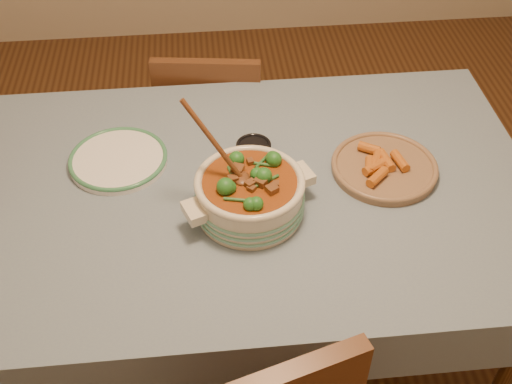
% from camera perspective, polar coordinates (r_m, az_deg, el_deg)
% --- Properties ---
extents(floor, '(4.50, 4.50, 0.00)m').
position_cam_1_polar(floor, '(2.43, -0.47, -12.67)').
color(floor, '#432413').
rests_on(floor, ground).
extents(dining_table, '(1.68, 1.08, 0.76)m').
position_cam_1_polar(dining_table, '(1.92, -0.58, -1.51)').
color(dining_table, brown).
rests_on(dining_table, floor).
extents(stew_casserole, '(0.37, 0.37, 0.35)m').
position_cam_1_polar(stew_casserole, '(1.73, -0.58, -0.01)').
color(stew_casserole, beige).
rests_on(stew_casserole, dining_table).
extents(white_plate, '(0.31, 0.31, 0.03)m').
position_cam_1_polar(white_plate, '(1.97, -12.14, 2.86)').
color(white_plate, white).
rests_on(white_plate, dining_table).
extents(condiment_bowl, '(0.13, 0.13, 0.06)m').
position_cam_1_polar(condiment_bowl, '(1.93, -0.21, 3.76)').
color(condiment_bowl, black).
rests_on(condiment_bowl, dining_table).
extents(fried_plate, '(0.40, 0.40, 0.05)m').
position_cam_1_polar(fried_plate, '(1.93, 11.35, 2.30)').
color(fried_plate, '#86634A').
rests_on(fried_plate, dining_table).
extents(chair_far, '(0.43, 0.43, 0.83)m').
position_cam_1_polar(chair_far, '(2.55, -3.93, 5.86)').
color(chair_far, '#58301B').
rests_on(chair_far, floor).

